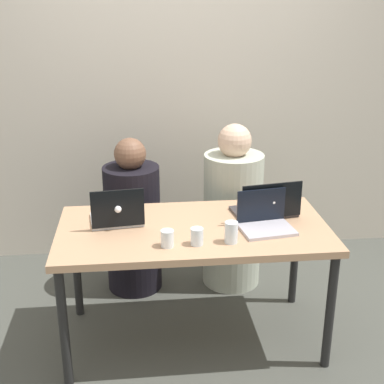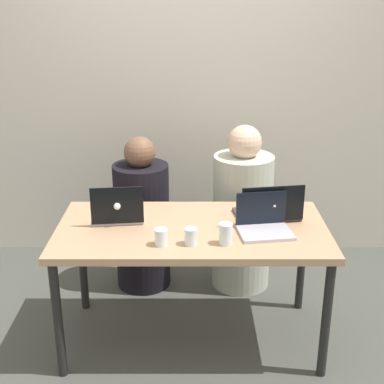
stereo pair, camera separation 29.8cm
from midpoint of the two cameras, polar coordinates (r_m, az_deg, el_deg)
ground_plane at (r=3.35m, az=-2.50°, el=-15.29°), size 12.00×12.00×0.00m
back_wall at (r=4.04m, az=-3.96°, el=10.47°), size 4.50×0.10×2.51m
desk at (r=3.01m, az=-2.69°, el=-4.99°), size 1.51×0.76×0.73m
person_on_left at (r=3.68m, az=-8.63°, el=-3.41°), size 0.43×0.43×1.08m
person_on_right at (r=3.70m, az=2.05°, el=-2.51°), size 0.48×0.48×1.16m
laptop_front_right at (r=2.95m, az=4.95°, el=-3.16°), size 0.31×0.26×0.21m
laptop_back_left at (r=3.05m, az=-10.78°, el=-2.55°), size 0.32×0.29×0.23m
laptop_back_right at (r=3.12m, az=5.24°, el=-1.74°), size 0.39×0.29×0.22m
water_glass_center at (r=2.77m, az=-2.56°, el=-4.94°), size 0.07×0.07×0.09m
water_glass_left at (r=2.76m, az=-5.76°, el=-5.14°), size 0.07×0.07×0.09m
water_glass_right at (r=2.78m, az=1.14°, el=-4.54°), size 0.07×0.07×0.11m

